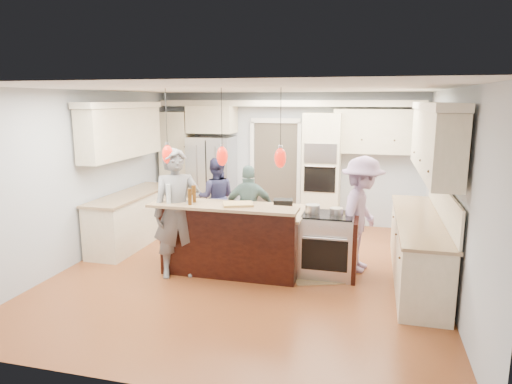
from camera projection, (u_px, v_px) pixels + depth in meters
ground_plane at (250, 270)px, 6.93m from camera, size 6.00×6.00×0.00m
room_shell at (250, 151)px, 6.57m from camera, size 5.54×6.04×2.72m
refrigerator at (212, 179)px, 9.64m from camera, size 0.90×0.70×1.80m
oven_column at (322, 172)px, 9.05m from camera, size 0.72×0.69×2.30m
back_upper_cabinets at (250, 143)px, 9.40m from camera, size 5.30×0.61×2.54m
right_counter_run at (423, 208)px, 6.41m from camera, size 0.64×3.10×2.51m
left_cabinets at (129, 186)px, 8.08m from camera, size 0.64×2.30×2.51m
kitchen_island at (236, 237)px, 6.96m from camera, size 2.10×1.46×1.12m
island_range at (329, 245)px, 6.69m from camera, size 0.82×0.71×0.92m
pendant_lights at (222, 156)px, 6.15m from camera, size 1.75×0.15×1.03m
person_bar_end at (177, 214)px, 6.55m from camera, size 0.82×0.72×1.88m
person_far_left at (216, 197)px, 8.57m from camera, size 0.84×0.72×1.49m
person_far_right at (249, 209)px, 7.65m from camera, size 0.93×0.54×1.49m
person_range_side at (362, 214)px, 6.81m from camera, size 0.87×1.23×1.74m
floor_rug at (315, 271)px, 6.88m from camera, size 1.03×1.23×0.01m
water_bottle at (169, 194)px, 6.37m from camera, size 0.08×0.08×0.27m
beer_bottle_a at (175, 193)px, 6.45m from camera, size 0.09×0.09×0.27m
beer_bottle_b at (190, 197)px, 6.29m from camera, size 0.06×0.06×0.23m
beer_bottle_c at (194, 194)px, 6.44m from camera, size 0.08×0.08×0.25m
drink_can at (190, 200)px, 6.32m from camera, size 0.09×0.09×0.13m
cutting_board at (238, 204)px, 6.27m from camera, size 0.48×0.42×0.03m
pot_large at (313, 209)px, 6.65m from camera, size 0.22×0.22×0.13m
pot_small at (336, 211)px, 6.58m from camera, size 0.19×0.19×0.09m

